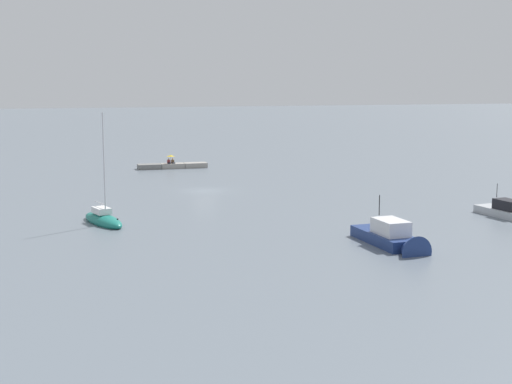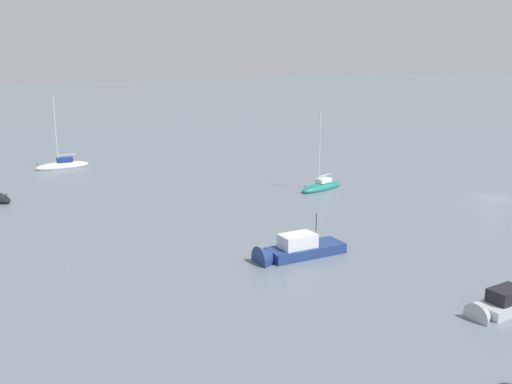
{
  "view_description": "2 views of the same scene",
  "coord_description": "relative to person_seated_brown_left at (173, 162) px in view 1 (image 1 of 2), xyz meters",
  "views": [
    {
      "loc": [
        16.68,
        78.82,
        12.34
      ],
      "look_at": [
        0.08,
        20.89,
        3.01
      ],
      "focal_mm": 51.12,
      "sensor_mm": 36.0,
      "label": 1
    },
    {
      "loc": [
        -49.89,
        54.09,
        17.44
      ],
      "look_at": [
        7.96,
        26.71,
        1.78
      ],
      "focal_mm": 42.45,
      "sensor_mm": 36.0,
      "label": 2
    }
  ],
  "objects": [
    {
      "name": "ground_plane",
      "position": [
        0.05,
        21.84,
        -0.95
      ],
      "size": [
        500.0,
        500.0,
        0.0
      ],
      "primitive_type": "plane",
      "color": "slate"
    },
    {
      "name": "umbrella_open_yellow",
      "position": [
        0.3,
        -0.06,
        0.84
      ],
      "size": [
        1.1,
        1.1,
        1.25
      ],
      "color": "black",
      "rests_on": "seawall_pier"
    },
    {
      "name": "motorboat_navy_near",
      "position": [
        -7.71,
        52.61,
        -0.48
      ],
      "size": [
        2.87,
        8.11,
        4.48
      ],
      "rotation": [
        0.0,
        0.0,
        0.05
      ],
      "color": "navy",
      "rests_on": "ground_plane"
    },
    {
      "name": "person_seated_maroon_right",
      "position": [
        0.56,
        -0.05,
        0.0
      ],
      "size": [
        0.48,
        0.66,
        0.73
      ],
      "rotation": [
        0.0,
        0.0,
        0.18
      ],
      "color": "#1E2333",
      "rests_on": "seawall_pier"
    },
    {
      "name": "seawall_pier",
      "position": [
        0.05,
        -0.1,
        -0.6
      ],
      "size": [
        9.71,
        1.85,
        0.7
      ],
      "color": "gray",
      "rests_on": "ground_plane"
    },
    {
      "name": "sailboat_teal_far",
      "position": [
        12.4,
        37.51,
        -0.61
      ],
      "size": [
        3.92,
        7.05,
        9.95
      ],
      "rotation": [
        0.0,
        0.0,
        0.31
      ],
      "color": "#197266",
      "rests_on": "ground_plane"
    },
    {
      "name": "person_seated_brown_left",
      "position": [
        0.0,
        0.0,
        0.0
      ],
      "size": [
        0.48,
        0.66,
        0.73
      ],
      "rotation": [
        0.0,
        0.0,
        0.18
      ],
      "color": "#1E2333",
      "rests_on": "seawall_pier"
    },
    {
      "name": "motorboat_grey_mid",
      "position": [
        -23.03,
        45.09,
        -0.57
      ],
      "size": [
        2.77,
        6.67,
        3.63
      ],
      "rotation": [
        0.0,
        0.0,
        0.12
      ],
      "color": "#ADB2B7",
      "rests_on": "ground_plane"
    }
  ]
}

